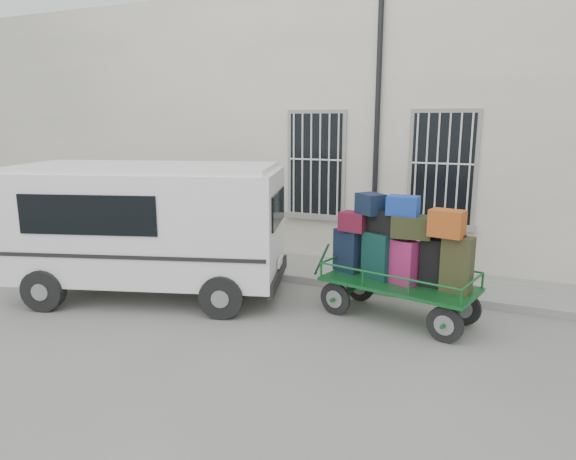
{
  "coord_description": "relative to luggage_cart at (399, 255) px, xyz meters",
  "views": [
    {
      "loc": [
        3.59,
        -7.71,
        3.21
      ],
      "look_at": [
        -0.22,
        1.0,
        1.17
      ],
      "focal_mm": 32.0,
      "sensor_mm": 36.0,
      "label": 1
    }
  ],
  "objects": [
    {
      "name": "building",
      "position": [
        -2.03,
        5.16,
        1.92
      ],
      "size": [
        24.0,
        5.15,
        6.0
      ],
      "color": "beige",
      "rests_on": "ground"
    },
    {
      "name": "sidewalk",
      "position": [
        -2.03,
        1.86,
        -1.01
      ],
      "size": [
        24.0,
        1.7,
        0.15
      ],
      "primitive_type": "cube",
      "color": "gray",
      "rests_on": "ground"
    },
    {
      "name": "luggage_cart",
      "position": [
        0.0,
        0.0,
        0.0
      ],
      "size": [
        2.92,
        1.63,
        2.04
      ],
      "rotation": [
        0.0,
        0.0,
        -0.23
      ],
      "color": "black",
      "rests_on": "ground"
    },
    {
      "name": "van",
      "position": [
        -4.44,
        -0.67,
        0.31
      ],
      "size": [
        5.19,
        3.35,
        2.43
      ],
      "rotation": [
        0.0,
        0.0,
        0.3
      ],
      "color": "white",
      "rests_on": "ground"
    },
    {
      "name": "ground",
      "position": [
        -2.03,
        -0.34,
        -1.08
      ],
      "size": [
        80.0,
        80.0,
        0.0
      ],
      "primitive_type": "plane",
      "color": "slate",
      "rests_on": "ground"
    }
  ]
}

